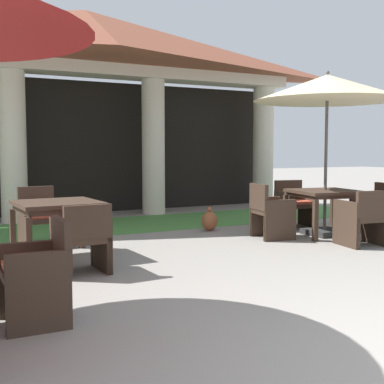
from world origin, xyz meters
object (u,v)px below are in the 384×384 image
at_px(patio_table_near_foreground, 57,209).
at_px(patio_chair_mid_left_north, 294,205).
at_px(patio_chair_near_foreground_north, 40,219).
at_px(patio_chair_mid_left_east, 375,209).
at_px(patio_table_mid_left, 325,196).
at_px(patio_chair_mid_right_east, 38,274).
at_px(terracotta_urn, 210,221).
at_px(patio_chair_mid_left_west, 270,213).
at_px(patio_umbrella_mid_left, 327,90).
at_px(patio_chair_mid_left_south, 363,219).
at_px(patio_chair_near_foreground_south, 82,240).

bearing_deg(patio_table_near_foreground, patio_chair_mid_left_north, 9.39).
bearing_deg(patio_chair_near_foreground_north, patio_chair_mid_left_east, 162.81).
bearing_deg(patio_chair_mid_left_north, patio_table_mid_left, 90.00).
xyz_separation_m(patio_table_near_foreground, patio_chair_mid_right_east, (-0.71, -2.44, -0.24)).
bearing_deg(patio_chair_mid_left_east, patio_chair_mid_left_north, 45.00).
bearing_deg(patio_table_near_foreground, terracotta_urn, 19.67).
relative_size(patio_table_near_foreground, patio_chair_mid_left_east, 1.27).
distance_m(patio_chair_mid_left_east, terracotta_urn, 2.82).
bearing_deg(patio_chair_mid_left_east, patio_chair_mid_left_west, 90.00).
xyz_separation_m(patio_table_mid_left, patio_chair_mid_left_east, (0.98, -0.16, -0.26)).
xyz_separation_m(patio_umbrella_mid_left, patio_chair_mid_left_north, (0.16, 0.98, -1.97)).
relative_size(patio_chair_mid_left_east, terracotta_urn, 1.98).
xyz_separation_m(patio_table_mid_left, patio_chair_mid_right_east, (-4.99, -2.20, -0.25)).
relative_size(patio_chair_mid_left_south, terracotta_urn, 1.95).
bearing_deg(patio_chair_mid_left_south, patio_chair_mid_left_west, 135.03).
xyz_separation_m(patio_chair_near_foreground_south, patio_chair_mid_left_south, (4.08, -0.25, 0.01)).
bearing_deg(patio_chair_mid_left_north, patio_chair_mid_left_south, 90.00).
bearing_deg(patio_chair_mid_left_south, patio_chair_mid_left_east, 44.95).
relative_size(patio_table_mid_left, patio_chair_mid_left_north, 1.38).
height_order(patio_chair_near_foreground_north, patio_table_mid_left, patio_chair_near_foreground_north).
distance_m(patio_chair_near_foreground_south, patio_chair_mid_left_south, 4.09).
relative_size(patio_table_mid_left, patio_chair_mid_right_east, 1.37).
bearing_deg(patio_chair_near_foreground_south, patio_chair_mid_left_east, 3.50).
bearing_deg(patio_chair_mid_left_south, patio_chair_near_foreground_north, 161.54).
bearing_deg(terracotta_urn, patio_chair_near_foreground_north, -179.24).
relative_size(patio_chair_mid_left_south, patio_chair_mid_left_east, 0.99).
height_order(patio_chair_near_foreground_south, patio_chair_mid_left_north, patio_chair_mid_left_north).
bearing_deg(patio_chair_near_foreground_south, patio_chair_mid_left_west, 12.45).
distance_m(patio_umbrella_mid_left, patio_chair_mid_left_east, 2.20).
relative_size(patio_chair_mid_right_east, terracotta_urn, 1.99).
distance_m(patio_table_near_foreground, patio_chair_mid_left_east, 5.28).
height_order(patio_chair_near_foreground_south, patio_chair_mid_left_south, patio_chair_mid_left_south).
bearing_deg(patio_chair_mid_right_east, patio_table_near_foreground, -14.97).
bearing_deg(patio_table_near_foreground, patio_chair_mid_right_east, -106.21).
xyz_separation_m(patio_table_mid_left, patio_chair_mid_left_west, (-0.98, 0.16, -0.24)).
relative_size(patio_chair_near_foreground_north, patio_chair_mid_left_north, 1.03).
bearing_deg(terracotta_urn, patio_table_near_foreground, -160.33).
xyz_separation_m(patio_chair_near_foreground_south, patio_umbrella_mid_left, (4.24, 0.72, 1.98)).
height_order(patio_chair_near_foreground_south, patio_chair_mid_left_west, patio_chair_mid_left_west).
height_order(patio_umbrella_mid_left, patio_chair_mid_left_north, patio_umbrella_mid_left).
bearing_deg(terracotta_urn, patio_chair_near_foreground_south, -144.57).
bearing_deg(patio_chair_mid_left_east, patio_umbrella_mid_left, 90.00).
bearing_deg(patio_umbrella_mid_left, patio_chair_mid_left_east, -9.22).
bearing_deg(patio_chair_near_foreground_south, patio_chair_mid_right_east, -119.82).
bearing_deg(patio_chair_near_foreground_south, patio_chair_near_foreground_north, 90.00).
bearing_deg(patio_chair_mid_left_west, patio_table_mid_left, 90.00).
height_order(patio_chair_mid_left_west, patio_chair_mid_left_south, patio_chair_mid_left_west).
distance_m(patio_chair_mid_left_north, patio_chair_mid_right_east, 6.05).
distance_m(patio_chair_mid_left_west, patio_chair_mid_left_south, 1.40).
relative_size(patio_chair_mid_left_west, patio_chair_mid_left_south, 1.05).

